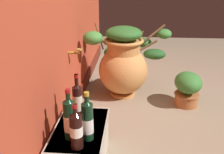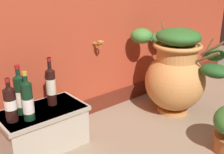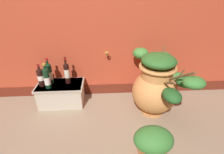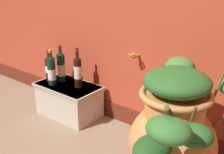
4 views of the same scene
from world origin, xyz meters
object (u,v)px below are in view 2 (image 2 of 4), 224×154
Objects in this scene: wine_bottle_left at (27,100)px; wine_bottle_right at (10,102)px; terracotta_urn at (176,71)px; wine_bottle_back at (20,94)px; wine_bottle_middle at (51,85)px.

wine_bottle_right is (-0.09, 0.05, -0.01)m from wine_bottle_left.
wine_bottle_left is at bearing -30.03° from wine_bottle_right.
wine_bottle_left is 0.11m from wine_bottle_right.
terracotta_urn is 1.32m from wine_bottle_left.
wine_bottle_left is 0.95× the size of wine_bottle_back.
wine_bottle_back reaches higher than wine_bottle_right.
wine_bottle_back is at bearing 167.68° from terracotta_urn.
wine_bottle_back is (-1.31, 0.29, 0.05)m from terracotta_urn.
wine_bottle_back is at bearing 89.74° from wine_bottle_left.
terracotta_urn is at bearing -7.50° from wine_bottle_left.
wine_bottle_right is at bearing -170.14° from wine_bottle_middle.
wine_bottle_back is at bearing 33.35° from wine_bottle_right.
wine_bottle_right is 0.85× the size of wine_bottle_back.
wine_bottle_right is at bearing -146.65° from wine_bottle_back.
wine_bottle_middle is 1.21× the size of wine_bottle_right.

